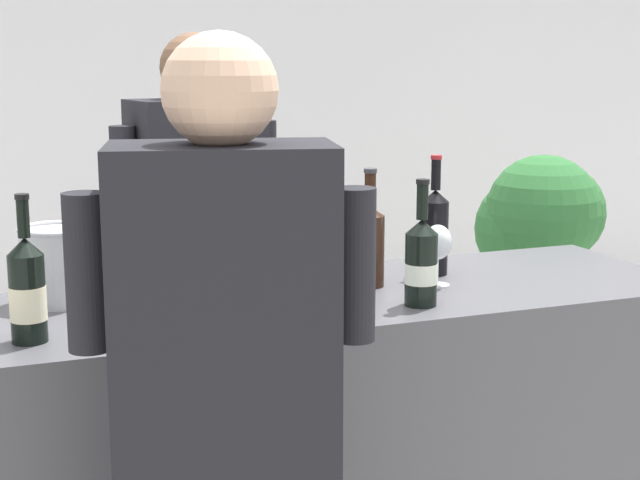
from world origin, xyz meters
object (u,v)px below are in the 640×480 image
object	(u,v)px
wine_bottle_4	(421,262)
wine_bottle_2	(435,232)
potted_shrub	(535,251)
wine_bottle_5	(263,240)
wine_bottle_3	(27,291)
wine_bottle_0	(176,249)
wine_glass	(438,245)
person_server	(200,302)
ice_bucket	(58,264)
wine_bottle_1	(370,243)

from	to	relation	value
wine_bottle_4	wine_bottle_2	bearing A→B (deg)	56.61
potted_shrub	wine_bottle_5	bearing A→B (deg)	-152.52
wine_bottle_3	wine_bottle_5	xyz separation A→B (m)	(0.67, 0.36, 0.00)
wine_bottle_3	wine_bottle_4	bearing A→B (deg)	-1.93
wine_bottle_0	potted_shrub	xyz separation A→B (m)	(1.66, 0.76, -0.27)
potted_shrub	wine_bottle_4	bearing A→B (deg)	-134.53
potted_shrub	wine_glass	bearing A→B (deg)	-135.43
wine_bottle_0	wine_bottle_3	distance (m)	0.54
wine_bottle_4	person_server	distance (m)	0.97
wine_bottle_0	ice_bucket	distance (m)	0.31
wine_bottle_2	wine_bottle_3	distance (m)	1.20
wine_bottle_1	ice_bucket	xyz separation A→B (m)	(-0.83, 0.12, -0.02)
ice_bucket	potted_shrub	distance (m)	2.13
wine_bottle_2	wine_bottle_5	bearing A→B (deg)	169.68
wine_bottle_3	wine_bottle_4	world-z (taller)	wine_bottle_3
wine_bottle_2	wine_bottle_3	bearing A→B (deg)	-166.87
wine_bottle_3	ice_bucket	size ratio (longest dim) A/B	1.65
wine_bottle_0	wine_glass	size ratio (longest dim) A/B	1.80
wine_bottle_2	potted_shrub	size ratio (longest dim) A/B	0.28
wine_glass	wine_bottle_0	bearing A→B (deg)	164.05
wine_bottle_2	wine_glass	size ratio (longest dim) A/B	2.03
wine_bottle_5	person_server	world-z (taller)	person_server
wine_glass	person_server	bearing A→B (deg)	126.73
wine_bottle_0	wine_bottle_4	distance (m)	0.66
wine_bottle_0	wine_bottle_4	world-z (taller)	wine_bottle_4
wine_bottle_3	wine_bottle_5	distance (m)	0.76
wine_bottle_0	wine_bottle_3	xyz separation A→B (m)	(-0.42, -0.34, 0.00)
wine_bottle_3	potted_shrub	world-z (taller)	wine_bottle_3
wine_bottle_1	wine_bottle_2	world-z (taller)	wine_bottle_2
wine_glass	person_server	distance (m)	0.89
person_server	wine_glass	bearing A→B (deg)	-53.27
wine_bottle_4	wine_bottle_3	bearing A→B (deg)	178.07
wine_bottle_0	wine_bottle_1	bearing A→B (deg)	-14.44
wine_glass	potted_shrub	bearing A→B (deg)	44.57
wine_bottle_1	wine_bottle_3	world-z (taller)	wine_bottle_3
wine_bottle_2	ice_bucket	distance (m)	1.07
wine_bottle_1	ice_bucket	world-z (taller)	wine_bottle_1
wine_bottle_1	potted_shrub	xyz separation A→B (m)	(1.14, 0.89, -0.28)
wine_bottle_1	wine_bottle_5	size ratio (longest dim) A/B	1.02
wine_bottle_5	wine_bottle_3	bearing A→B (deg)	-151.52
wine_bottle_5	ice_bucket	world-z (taller)	wine_bottle_5
wine_glass	wine_bottle_5	bearing A→B (deg)	153.07
wine_bottle_0	ice_bucket	bearing A→B (deg)	-178.39
wine_bottle_1	ice_bucket	bearing A→B (deg)	171.52
wine_bottle_5	person_server	bearing A→B (deg)	98.71
wine_bottle_3	wine_bottle_0	bearing A→B (deg)	39.13
potted_shrub	person_server	bearing A→B (deg)	-169.53
wine_bottle_1	potted_shrub	distance (m)	1.47
wine_bottle_2	wine_glass	world-z (taller)	wine_bottle_2
wine_bottle_5	wine_bottle_0	bearing A→B (deg)	-174.42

